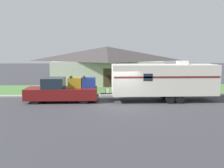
# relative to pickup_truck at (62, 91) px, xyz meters

# --- Properties ---
(ground_plane) EXTENTS (120.00, 120.00, 0.00)m
(ground_plane) POSITION_rel_pickup_truck_xyz_m (4.67, -1.52, -0.89)
(ground_plane) COLOR #38383D
(curb_strip) EXTENTS (80.00, 0.30, 0.14)m
(curb_strip) POSITION_rel_pickup_truck_xyz_m (4.67, 2.23, -0.82)
(curb_strip) COLOR #ADADA8
(curb_strip) RESTS_ON ground_plane
(lawn_strip) EXTENTS (80.00, 7.00, 0.03)m
(lawn_strip) POSITION_rel_pickup_truck_xyz_m (4.67, 5.88, -0.88)
(lawn_strip) COLOR #477538
(lawn_strip) RESTS_ON ground_plane
(house_across_street) EXTENTS (13.59, 8.39, 4.53)m
(house_across_street) POSITION_rel_pickup_truck_xyz_m (3.78, 11.41, 1.45)
(house_across_street) COLOR #B2B2A8
(house_across_street) RESTS_ON ground_plane
(pickup_truck) EXTENTS (5.73, 2.01, 2.04)m
(pickup_truck) POSITION_rel_pickup_truck_xyz_m (0.00, 0.00, 0.00)
(pickup_truck) COLOR black
(pickup_truck) RESTS_ON ground_plane
(travel_trailer) EXTENTS (9.21, 2.45, 3.23)m
(travel_trailer) POSITION_rel_pickup_truck_xyz_m (8.09, -0.00, 0.86)
(travel_trailer) COLOR black
(travel_trailer) RESTS_ON ground_plane
(mailbox) EXTENTS (0.48, 0.20, 1.25)m
(mailbox) POSITION_rel_pickup_truck_xyz_m (9.79, 3.17, 0.07)
(mailbox) COLOR brown
(mailbox) RESTS_ON ground_plane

